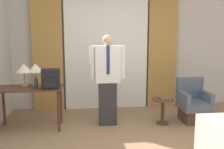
% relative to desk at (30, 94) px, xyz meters
% --- Properties ---
extents(wall_back, '(10.00, 0.06, 2.70)m').
position_rel_desk_xyz_m(wall_back, '(1.48, 1.25, 0.72)').
color(wall_back, beige).
rests_on(wall_back, ground_plane).
extents(curtain_sheer_center, '(1.84, 0.06, 2.58)m').
position_rel_desk_xyz_m(curtain_sheer_center, '(1.48, 1.12, 0.66)').
color(curtain_sheer_center, white).
rests_on(curtain_sheer_center, ground_plane).
extents(curtain_drape_left, '(0.66, 0.06, 2.58)m').
position_rel_desk_xyz_m(curtain_drape_left, '(0.19, 1.12, 0.66)').
color(curtain_drape_left, '#B28442').
rests_on(curtain_drape_left, ground_plane).
extents(curtain_drape_right, '(0.66, 0.06, 2.58)m').
position_rel_desk_xyz_m(curtain_drape_right, '(2.77, 1.12, 0.66)').
color(curtain_drape_right, '#B28442').
rests_on(curtain_drape_right, ground_plane).
extents(desk, '(1.15, 0.56, 0.75)m').
position_rel_desk_xyz_m(desk, '(0.00, 0.00, 0.00)').
color(desk, '#4C3323').
rests_on(desk, ground_plane).
extents(table_lamp_left, '(0.28, 0.28, 0.40)m').
position_rel_desk_xyz_m(table_lamp_left, '(-0.10, 0.12, 0.42)').
color(table_lamp_left, tan).
rests_on(table_lamp_left, desk).
extents(table_lamp_right, '(0.28, 0.28, 0.40)m').
position_rel_desk_xyz_m(table_lamp_right, '(0.10, 0.12, 0.42)').
color(table_lamp_right, tan).
rests_on(table_lamp_right, desk).
extents(bottle_near_edge, '(0.06, 0.06, 0.22)m').
position_rel_desk_xyz_m(bottle_near_edge, '(0.14, -0.13, 0.21)').
color(bottle_near_edge, '#2D3851').
rests_on(bottle_near_edge, desk).
extents(backpack, '(0.30, 0.22, 0.34)m').
position_rel_desk_xyz_m(backpack, '(0.40, -0.16, 0.29)').
color(backpack, black).
rests_on(backpack, desk).
extents(person, '(0.65, 0.21, 1.66)m').
position_rel_desk_xyz_m(person, '(1.39, 0.02, 0.27)').
color(person, '#2D2D33').
rests_on(person, ground_plane).
extents(armchair, '(0.53, 0.56, 0.83)m').
position_rel_desk_xyz_m(armchair, '(3.05, 0.01, -0.32)').
color(armchair, '#4C3323').
rests_on(armchair, ground_plane).
extents(side_table, '(0.41, 0.41, 0.49)m').
position_rel_desk_xyz_m(side_table, '(2.41, -0.08, -0.30)').
color(side_table, '#4C3323').
rests_on(side_table, ground_plane).
extents(book, '(0.19, 0.21, 0.03)m').
position_rel_desk_xyz_m(book, '(2.44, -0.10, -0.13)').
color(book, brown).
rests_on(book, side_table).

